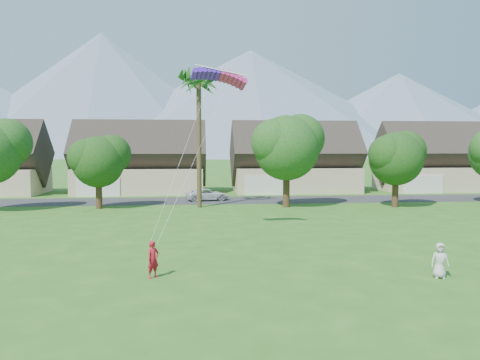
{
  "coord_description": "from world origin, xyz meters",
  "views": [
    {
      "loc": [
        -2.31,
        -14.34,
        5.51
      ],
      "look_at": [
        0.0,
        10.0,
        3.8
      ],
      "focal_mm": 35.0,
      "sensor_mm": 36.0,
      "label": 1
    }
  ],
  "objects": [
    {
      "name": "parafoil_kite",
      "position": [
        -0.83,
        14.66,
        9.93
      ],
      "size": [
        3.41,
        1.16,
        0.5
      ],
      "rotation": [
        0.0,
        0.0,
        0.1
      ],
      "color": "#4D1AC8",
      "rests_on": "ground"
    },
    {
      "name": "fan_palm",
      "position": [
        -2.0,
        28.5,
        11.8
      ],
      "size": [
        3.0,
        3.0,
        13.8
      ],
      "color": "#4C3D26",
      "rests_on": "ground"
    },
    {
      "name": "kite_flyer",
      "position": [
        -4.13,
        5.34,
        0.79
      ],
      "size": [
        0.67,
        0.67,
        1.58
      ],
      "primitive_type": "imported",
      "rotation": [
        0.0,
        0.0,
        0.78
      ],
      "color": "red",
      "rests_on": "ground"
    },
    {
      "name": "houses_row",
      "position": [
        0.49,
        42.99,
        3.44
      ],
      "size": [
        72.75,
        8.19,
        8.86
      ],
      "color": "beige",
      "rests_on": "ground"
    },
    {
      "name": "street",
      "position": [
        0.0,
        34.0,
        0.01
      ],
      "size": [
        90.0,
        7.0,
        0.01
      ],
      "primitive_type": "cube",
      "color": "#2D2D30",
      "rests_on": "ground"
    },
    {
      "name": "ground",
      "position": [
        0.0,
        0.0,
        0.0
      ],
      "size": [
        500.0,
        500.0,
        0.0
      ],
      "primitive_type": "plane",
      "color": "#2D6019",
      "rests_on": "ground"
    },
    {
      "name": "tree_row",
      "position": [
        -1.14,
        27.92,
        4.89
      ],
      "size": [
        62.27,
        6.67,
        8.45
      ],
      "color": "#47301C",
      "rests_on": "ground"
    },
    {
      "name": "parked_car",
      "position": [
        -1.14,
        34.0,
        0.61
      ],
      "size": [
        4.73,
        2.89,
        1.22
      ],
      "primitive_type": "imported",
      "rotation": [
        0.0,
        0.0,
        1.78
      ],
      "color": "silver",
      "rests_on": "ground"
    },
    {
      "name": "watcher",
      "position": [
        7.92,
        4.18,
        0.75
      ],
      "size": [
        0.81,
        0.61,
        1.51
      ],
      "primitive_type": "imported",
      "rotation": [
        0.0,
        0.0,
        -0.19
      ],
      "color": "silver",
      "rests_on": "ground"
    },
    {
      "name": "mountain_ridge",
      "position": [
        10.4,
        260.0,
        29.07
      ],
      "size": [
        540.0,
        240.0,
        70.0
      ],
      "color": "slate",
      "rests_on": "ground"
    }
  ]
}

